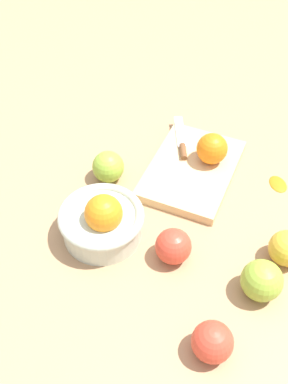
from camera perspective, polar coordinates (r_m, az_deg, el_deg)
ground_plane at (r=0.96m, az=4.53°, el=-2.62°), size 2.40×2.40×0.00m
bowl at (r=0.90m, az=-5.16°, el=-3.56°), size 0.17×0.17×0.11m
cutting_board at (r=1.04m, az=5.89°, el=2.74°), size 0.26×0.18×0.02m
orange_on_board at (r=1.03m, az=8.34°, el=5.28°), size 0.07×0.07×0.07m
knife at (r=1.08m, az=4.65°, el=6.06°), size 0.15×0.08×0.01m
apple_front_center at (r=0.90m, az=17.13°, el=-6.61°), size 0.07×0.07×0.07m
apple_front_left at (r=0.78m, az=8.39°, el=-17.73°), size 0.07×0.07×0.07m
apple_back_right at (r=1.01m, az=-4.42°, el=3.10°), size 0.07×0.07×0.07m
apple_mid_left at (r=0.87m, az=3.62°, el=-6.66°), size 0.07×0.07×0.07m
apple_front_left_2 at (r=0.85m, az=14.25°, el=-10.48°), size 0.07×0.07×0.07m
citrus_peel at (r=1.05m, az=16.15°, el=1.07°), size 0.06×0.06×0.01m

